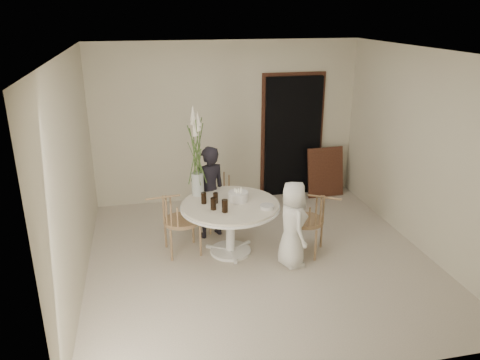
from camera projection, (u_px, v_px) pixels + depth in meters
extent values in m
plane|color=beige|center=(260.00, 258.00, 6.31)|extent=(4.50, 4.50, 0.00)
plane|color=white|center=(263.00, 52.00, 5.38)|extent=(4.50, 4.50, 0.00)
plane|color=beige|center=(227.00, 123.00, 7.91)|extent=(4.50, 0.00, 4.50)
plane|color=beige|center=(332.00, 248.00, 3.78)|extent=(4.50, 0.00, 4.50)
plane|color=beige|center=(73.00, 176.00, 5.40)|extent=(0.00, 4.50, 4.50)
plane|color=beige|center=(423.00, 152.00, 6.29)|extent=(0.00, 4.50, 4.50)
cube|color=black|center=(293.00, 137.00, 8.18)|extent=(1.00, 0.10, 2.10)
cube|color=brown|center=(292.00, 133.00, 8.20)|extent=(1.12, 0.03, 2.22)
cylinder|color=white|center=(231.00, 251.00, 6.46)|extent=(0.56, 0.56, 0.04)
cylinder|color=white|center=(230.00, 229.00, 6.35)|extent=(0.12, 0.12, 0.65)
cylinder|color=white|center=(230.00, 207.00, 6.23)|extent=(1.33, 1.33, 0.03)
cylinder|color=#EEE5CE|center=(230.00, 205.00, 6.23)|extent=(1.30, 1.30, 0.04)
cube|color=brown|center=(325.00, 172.00, 8.29)|extent=(0.67, 0.23, 0.87)
cylinder|color=tan|center=(210.00, 220.00, 6.90)|extent=(0.03, 0.03, 0.45)
cylinder|color=tan|center=(236.00, 216.00, 7.05)|extent=(0.03, 0.03, 0.45)
cylinder|color=tan|center=(202.00, 210.00, 7.25)|extent=(0.03, 0.03, 0.45)
cylinder|color=tan|center=(226.00, 206.00, 7.40)|extent=(0.03, 0.03, 0.45)
cylinder|color=tan|center=(218.00, 198.00, 7.06)|extent=(0.50, 0.50, 0.05)
cylinder|color=tan|center=(294.00, 228.00, 6.66)|extent=(0.03, 0.03, 0.45)
cylinder|color=tan|center=(287.00, 241.00, 6.31)|extent=(0.03, 0.03, 0.45)
cylinder|color=tan|center=(321.00, 233.00, 6.53)|extent=(0.03, 0.03, 0.45)
cylinder|color=tan|center=(316.00, 245.00, 6.18)|extent=(0.03, 0.03, 0.45)
cylinder|color=tan|center=(305.00, 221.00, 6.34)|extent=(0.50, 0.50, 0.05)
cylinder|color=tan|center=(200.00, 241.00, 6.30)|extent=(0.03, 0.03, 0.45)
cylinder|color=tan|center=(193.00, 229.00, 6.65)|extent=(0.03, 0.03, 0.45)
cylinder|color=tan|center=(171.00, 246.00, 6.17)|extent=(0.03, 0.03, 0.45)
cylinder|color=tan|center=(165.00, 233.00, 6.52)|extent=(0.03, 0.03, 0.45)
cylinder|color=tan|center=(182.00, 221.00, 6.33)|extent=(0.50, 0.50, 0.05)
imported|color=black|center=(209.00, 192.00, 6.71)|extent=(0.58, 0.48, 1.37)
imported|color=white|center=(293.00, 224.00, 5.97)|extent=(0.40, 0.58, 1.15)
cylinder|color=white|center=(238.00, 196.00, 6.28)|extent=(0.27, 0.27, 0.13)
cylinder|color=beige|center=(238.00, 190.00, 6.25)|extent=(0.01, 0.01, 0.05)
cylinder|color=beige|center=(241.00, 189.00, 6.29)|extent=(0.01, 0.01, 0.05)
cylinder|color=beige|center=(235.00, 190.00, 6.26)|extent=(0.01, 0.01, 0.05)
cylinder|color=beige|center=(241.00, 191.00, 6.21)|extent=(0.01, 0.01, 0.05)
cylinder|color=beige|center=(237.00, 191.00, 6.21)|extent=(0.01, 0.01, 0.05)
cylinder|color=black|center=(213.00, 204.00, 6.00)|extent=(0.09, 0.09, 0.16)
cylinder|color=black|center=(225.00, 206.00, 5.93)|extent=(0.10, 0.10, 0.17)
cylinder|color=black|center=(204.00, 198.00, 6.19)|extent=(0.08, 0.08, 0.15)
cylinder|color=black|center=(216.00, 198.00, 6.21)|extent=(0.09, 0.09, 0.14)
cylinder|color=silver|center=(267.00, 207.00, 6.06)|extent=(0.22, 0.22, 0.05)
cylinder|color=silver|center=(198.00, 184.00, 6.45)|extent=(0.17, 0.17, 0.32)
cylinder|color=#45652B|center=(199.00, 156.00, 6.33)|extent=(0.01, 0.01, 0.79)
cone|color=white|center=(198.00, 128.00, 6.20)|extent=(0.08, 0.08, 0.20)
cylinder|color=#45652B|center=(197.00, 153.00, 6.34)|extent=(0.01, 0.01, 0.86)
cone|color=white|center=(196.00, 122.00, 6.19)|extent=(0.08, 0.08, 0.20)
cylinder|color=#45652B|center=(195.00, 151.00, 6.32)|extent=(0.01, 0.01, 0.93)
cone|color=white|center=(194.00, 117.00, 6.16)|extent=(0.08, 0.08, 0.20)
cylinder|color=#45652B|center=(194.00, 149.00, 6.28)|extent=(0.01, 0.01, 1.00)
cone|color=white|center=(193.00, 113.00, 6.11)|extent=(0.08, 0.08, 0.20)
cylinder|color=#45652B|center=(195.00, 157.00, 6.29)|extent=(0.01, 0.01, 0.79)
cone|color=white|center=(194.00, 128.00, 6.15)|extent=(0.08, 0.08, 0.20)
cylinder|color=#45652B|center=(197.00, 155.00, 6.27)|extent=(0.01, 0.01, 0.86)
cone|color=white|center=(196.00, 123.00, 6.13)|extent=(0.08, 0.08, 0.20)
cylinder|color=#45652B|center=(199.00, 152.00, 6.28)|extent=(0.01, 0.01, 0.93)
cone|color=white|center=(198.00, 118.00, 6.12)|extent=(0.08, 0.08, 0.20)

